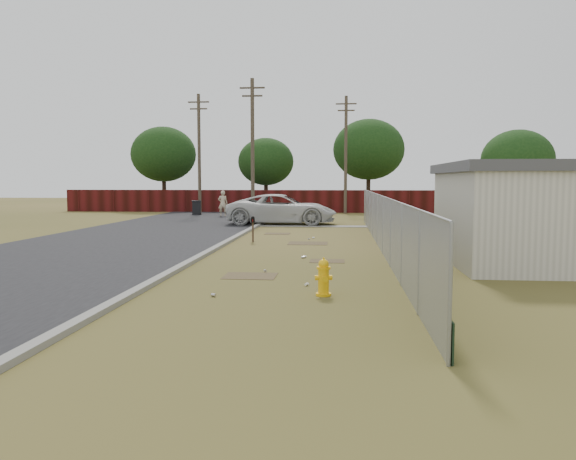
# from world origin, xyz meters

# --- Properties ---
(ground) EXTENTS (120.00, 120.00, 0.00)m
(ground) POSITION_xyz_m (0.00, 0.00, 0.00)
(ground) COLOR brown
(ground) RESTS_ON ground
(street) EXTENTS (15.10, 60.00, 0.12)m
(street) POSITION_xyz_m (-6.76, 8.05, 0.02)
(street) COLOR black
(street) RESTS_ON ground
(chainlink_fence) EXTENTS (0.10, 27.06, 2.02)m
(chainlink_fence) POSITION_xyz_m (3.12, 1.03, 0.80)
(chainlink_fence) COLOR gray
(chainlink_fence) RESTS_ON ground
(privacy_fence) EXTENTS (30.00, 0.12, 1.80)m
(privacy_fence) POSITION_xyz_m (-6.00, 25.00, 0.90)
(privacy_fence) COLOR #4C1010
(privacy_fence) RESTS_ON ground
(utility_poles) EXTENTS (12.60, 8.24, 9.00)m
(utility_poles) POSITION_xyz_m (-3.67, 20.67, 4.69)
(utility_poles) COLOR brown
(utility_poles) RESTS_ON ground
(houses) EXTENTS (9.30, 17.24, 3.10)m
(houses) POSITION_xyz_m (9.70, 3.13, 1.56)
(houses) COLOR silver
(houses) RESTS_ON ground
(horizon_trees) EXTENTS (33.32, 31.94, 7.78)m
(horizon_trees) POSITION_xyz_m (0.84, 23.56, 4.63)
(horizon_trees) COLOR #2F1F15
(horizon_trees) RESTS_ON ground
(fire_hydrant) EXTENTS (0.40, 0.41, 0.86)m
(fire_hydrant) POSITION_xyz_m (1.24, -7.39, 0.40)
(fire_hydrant) COLOR yellow
(fire_hydrant) RESTS_ON ground
(mailbox) EXTENTS (0.21, 0.47, 1.08)m
(mailbox) POSITION_xyz_m (-2.02, 3.30, 0.85)
(mailbox) COLOR brown
(mailbox) RESTS_ON ground
(pickup_truck) EXTENTS (6.43, 3.06, 1.77)m
(pickup_truck) POSITION_xyz_m (-1.81, 12.85, 0.89)
(pickup_truck) COLOR silver
(pickup_truck) RESTS_ON ground
(pedestrian) EXTENTS (0.73, 0.53, 1.85)m
(pedestrian) POSITION_xyz_m (-6.72, 19.57, 0.92)
(pedestrian) COLOR #C6B691
(pedestrian) RESTS_ON ground
(trash_bin) EXTENTS (0.84, 0.83, 1.07)m
(trash_bin) POSITION_xyz_m (-9.10, 21.37, 0.55)
(trash_bin) COLOR black
(trash_bin) RESTS_ON ground
(scattered_litter) EXTENTS (2.09, 12.72, 0.07)m
(scattered_litter) POSITION_xyz_m (0.09, -1.69, 0.04)
(scattered_litter) COLOR silver
(scattered_litter) RESTS_ON ground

